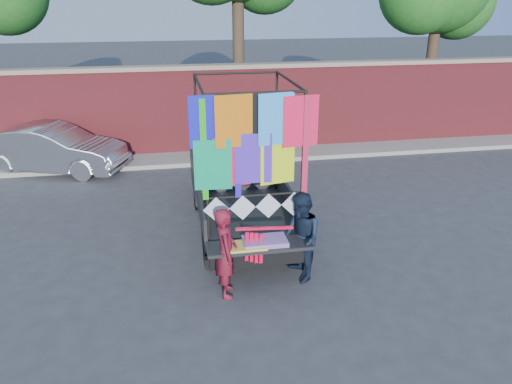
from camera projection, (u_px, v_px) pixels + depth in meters
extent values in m
plane|color=#38383A|center=(253.00, 268.00, 8.81)|extent=(90.00, 90.00, 0.00)
cube|color=maroon|center=(212.00, 112.00, 14.74)|extent=(30.00, 0.35, 2.50)
cube|color=gray|center=(210.00, 67.00, 14.25)|extent=(30.00, 0.45, 0.12)
cube|color=gray|center=(215.00, 157.00, 14.54)|extent=(30.00, 1.20, 0.12)
cylinder|color=#38281C|center=(239.00, 55.00, 15.45)|extent=(0.36, 0.36, 5.46)
cylinder|color=#38281C|center=(431.00, 65.00, 16.70)|extent=(0.36, 0.36, 4.55)
sphere|color=#1B601C|center=(457.00, 2.00, 16.48)|extent=(2.40, 2.40, 2.40)
cylinder|color=black|center=(199.00, 196.00, 11.12)|extent=(0.21, 0.62, 0.62)
cylinder|color=black|center=(210.00, 250.00, 8.79)|extent=(0.21, 0.62, 0.62)
cylinder|color=black|center=(264.00, 192.00, 11.36)|extent=(0.21, 0.62, 0.62)
cylinder|color=black|center=(291.00, 243.00, 9.04)|extent=(0.21, 0.62, 0.62)
cube|color=black|center=(240.00, 211.00, 9.97)|extent=(1.60, 3.96, 0.28)
cube|color=black|center=(246.00, 213.00, 9.23)|extent=(1.70, 2.17, 0.09)
cube|color=black|center=(201.00, 206.00, 9.01)|extent=(0.06, 2.17, 0.42)
cube|color=black|center=(290.00, 200.00, 9.29)|extent=(0.06, 2.17, 0.42)
cube|color=black|center=(237.00, 182.00, 10.12)|extent=(1.70, 0.06, 0.42)
cube|color=black|center=(231.00, 166.00, 10.94)|extent=(1.70, 1.51, 1.18)
cube|color=#8C9EAD|center=(234.00, 155.00, 10.41)|extent=(1.51, 0.06, 0.52)
cube|color=#8C9EAD|center=(227.00, 148.00, 11.52)|extent=(1.51, 0.09, 0.66)
cube|color=black|center=(226.00, 161.00, 11.98)|extent=(1.65, 0.85, 0.52)
cube|color=black|center=(259.00, 245.00, 8.02)|extent=(1.70, 0.52, 0.06)
cube|color=black|center=(257.00, 258.00, 8.35)|extent=(1.75, 0.14, 0.17)
cylinder|color=black|center=(206.00, 171.00, 7.74)|extent=(0.05, 0.05, 2.36)
cylinder|color=black|center=(197.00, 137.00, 9.55)|extent=(0.05, 0.05, 2.36)
cylinder|color=black|center=(303.00, 165.00, 7.99)|extent=(0.05, 0.05, 2.36)
cylinder|color=black|center=(276.00, 133.00, 9.80)|extent=(0.05, 0.05, 2.36)
cylinder|color=black|center=(255.00, 93.00, 7.43)|extent=(1.60, 0.04, 0.04)
cylinder|color=black|center=(236.00, 73.00, 9.23)|extent=(1.60, 0.04, 0.04)
cylinder|color=black|center=(198.00, 83.00, 8.20)|extent=(0.04, 2.03, 0.04)
cylinder|color=black|center=(290.00, 81.00, 8.46)|extent=(0.04, 2.03, 0.04)
cylinder|color=black|center=(255.00, 195.00, 8.04)|extent=(1.60, 0.04, 0.04)
cube|color=#1718D4|center=(209.00, 123.00, 7.45)|extent=(0.59, 0.01, 0.80)
cube|color=orange|center=(233.00, 123.00, 7.47)|extent=(0.59, 0.01, 0.80)
cube|color=black|center=(256.00, 121.00, 7.57)|extent=(0.59, 0.01, 0.80)
cube|color=#359FFF|center=(279.00, 121.00, 7.59)|extent=(0.59, 0.01, 0.80)
cube|color=#F81B48|center=(301.00, 119.00, 7.68)|extent=(0.59, 0.01, 0.80)
cube|color=#0A9962|center=(211.00, 163.00, 7.64)|extent=(0.59, 0.01, 0.80)
cube|color=#F81D41|center=(233.00, 161.00, 7.74)|extent=(0.59, 0.01, 0.80)
cube|color=#4A27C7|center=(256.00, 160.00, 7.76)|extent=(0.59, 0.01, 0.80)
cube|color=#DAF319|center=(278.00, 158.00, 7.85)|extent=(0.59, 0.01, 0.80)
cube|color=#21AF15|center=(204.00, 151.00, 7.58)|extent=(0.09, 0.01, 1.60)
cube|color=#C32044|center=(306.00, 146.00, 7.84)|extent=(0.09, 0.01, 1.60)
cube|color=#2817CF|center=(238.00, 149.00, 7.66)|extent=(0.09, 0.01, 1.60)
cube|color=silver|center=(216.00, 210.00, 7.98)|extent=(0.43, 0.01, 0.43)
cube|color=silver|center=(243.00, 208.00, 8.05)|extent=(0.43, 0.01, 0.43)
cube|color=silver|center=(269.00, 206.00, 8.12)|extent=(0.43, 0.01, 0.43)
cube|color=silver|center=(294.00, 204.00, 8.19)|extent=(0.43, 0.01, 0.43)
cube|color=#EE3465|center=(265.00, 241.00, 8.01)|extent=(0.71, 0.42, 0.08)
cube|color=#DFC946|center=(245.00, 246.00, 7.90)|extent=(0.66, 0.38, 0.04)
imported|color=#B7B9BF|center=(53.00, 149.00, 13.34)|extent=(4.09, 2.60, 1.27)
imported|color=maroon|center=(226.00, 252.00, 7.81)|extent=(0.38, 0.56, 1.50)
imported|color=#141F33|center=(301.00, 238.00, 8.24)|extent=(0.66, 0.81, 1.54)
cube|color=#F20D35|center=(264.00, 228.00, 7.91)|extent=(0.92, 0.15, 0.04)
cube|color=#F20D35|center=(247.00, 247.00, 7.95)|extent=(0.06, 0.02, 0.53)
cube|color=#F20D35|center=(252.00, 247.00, 7.97)|extent=(0.06, 0.02, 0.53)
cube|color=#F20D35|center=(256.00, 248.00, 8.00)|extent=(0.06, 0.02, 0.53)
cube|color=#F20D35|center=(261.00, 249.00, 8.02)|extent=(0.06, 0.02, 0.53)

